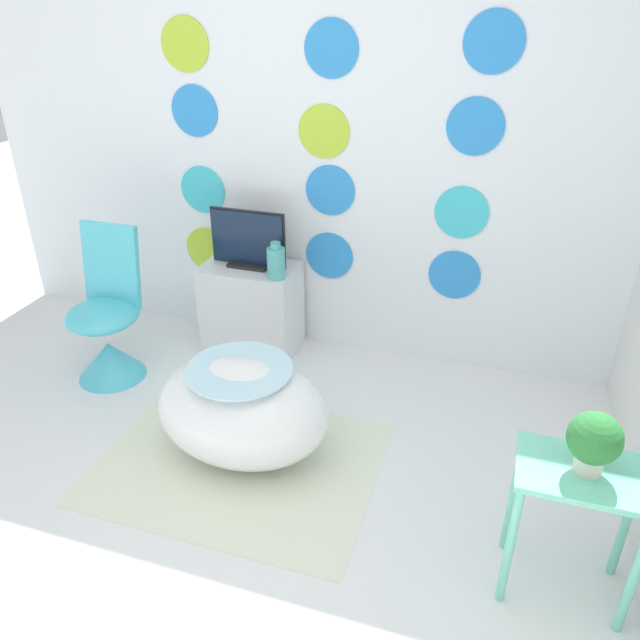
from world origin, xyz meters
TOP-DOWN VIEW (x-y plane):
  - ground_plane at (0.00, 0.00)m, footprint 12.00×12.00m
  - wall_back_dotted at (-0.00, 2.05)m, footprint 4.28×0.05m
  - rug at (-0.05, 0.82)m, footprint 1.28×0.99m
  - bathtub at (-0.05, 0.90)m, footprint 0.82×0.59m
  - chair at (-1.05, 1.29)m, footprint 0.40×0.40m
  - tv_cabinet at (-0.41, 1.83)m, footprint 0.55×0.34m
  - tv at (-0.41, 1.83)m, footprint 0.45×0.12m
  - vase at (-0.20, 1.72)m, footprint 0.10×0.10m
  - side_table at (1.36, 0.57)m, footprint 0.45×0.30m
  - potted_plant_left at (1.36, 0.57)m, footprint 0.18×0.18m

SIDE VIEW (x-z plane):
  - ground_plane at x=0.00m, z-range 0.00..0.00m
  - rug at x=-0.05m, z-range 0.00..0.01m
  - bathtub at x=-0.05m, z-range 0.00..0.50m
  - chair at x=-1.05m, z-range -0.17..0.69m
  - tv_cabinet at x=-0.41m, z-range 0.00..0.54m
  - side_table at x=1.36m, z-range 0.16..0.71m
  - vase at x=-0.20m, z-range 0.53..0.74m
  - potted_plant_left at x=1.36m, z-range 0.57..0.80m
  - tv at x=-0.41m, z-range 0.52..0.86m
  - wall_back_dotted at x=0.00m, z-range 0.00..2.60m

